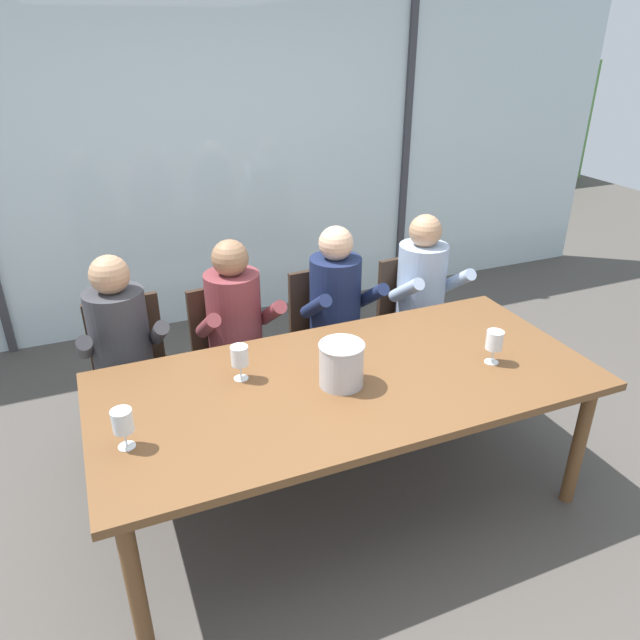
% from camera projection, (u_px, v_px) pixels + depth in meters
% --- Properties ---
extents(ground, '(14.00, 14.00, 0.00)m').
position_uv_depth(ground, '(283.00, 402.00, 3.98)').
color(ground, '#4C4742').
extents(window_glass_panel, '(7.59, 0.03, 2.60)m').
position_uv_depth(window_glass_panel, '(215.00, 164.00, 4.65)').
color(window_glass_panel, silver).
rests_on(window_glass_panel, ground).
extents(window_mullion_right, '(0.06, 0.06, 2.60)m').
position_uv_depth(window_mullion_right, '(405.00, 149.00, 5.22)').
color(window_mullion_right, '#38383D').
rests_on(window_mullion_right, ground).
extents(hillside_vineyard, '(13.59, 2.40, 1.82)m').
position_uv_depth(hillside_vineyard, '(148.00, 137.00, 8.14)').
color(hillside_vineyard, '#568942').
rests_on(hillside_vineyard, ground).
extents(dining_table, '(2.39, 1.09, 0.77)m').
position_uv_depth(dining_table, '(348.00, 390.00, 2.85)').
color(dining_table, brown).
rests_on(dining_table, ground).
extents(chair_near_curtain, '(0.47, 0.47, 0.90)m').
position_uv_depth(chair_near_curtain, '(132.00, 364.00, 3.40)').
color(chair_near_curtain, '#332319').
rests_on(chair_near_curtain, ground).
extents(chair_left_of_center, '(0.48, 0.48, 0.90)m').
position_uv_depth(chair_left_of_center, '(231.00, 348.00, 3.57)').
color(chair_left_of_center, '#332319').
rests_on(chair_left_of_center, ground).
extents(chair_center, '(0.46, 0.46, 0.90)m').
position_uv_depth(chair_center, '(326.00, 328.00, 3.81)').
color(chair_center, '#332319').
rests_on(chair_center, ground).
extents(chair_right_of_center, '(0.49, 0.49, 0.90)m').
position_uv_depth(chair_right_of_center, '(412.00, 312.00, 4.01)').
color(chair_right_of_center, '#332319').
rests_on(chair_right_of_center, ground).
extents(person_charcoal_jacket, '(0.48, 0.62, 1.22)m').
position_uv_depth(person_charcoal_jacket, '(123.00, 350.00, 3.19)').
color(person_charcoal_jacket, '#38383D').
rests_on(person_charcoal_jacket, ground).
extents(person_maroon_top, '(0.48, 0.62, 1.22)m').
position_uv_depth(person_maroon_top, '(239.00, 329.00, 3.41)').
color(person_maroon_top, brown).
rests_on(person_maroon_top, ground).
extents(person_navy_polo, '(0.47, 0.62, 1.22)m').
position_uv_depth(person_navy_polo, '(341.00, 311.00, 3.64)').
color(person_navy_polo, '#192347').
rests_on(person_navy_polo, ground).
extents(person_pale_blue_shirt, '(0.47, 0.61, 1.22)m').
position_uv_depth(person_pale_blue_shirt, '(427.00, 295.00, 3.85)').
color(person_pale_blue_shirt, '#9EB2D1').
rests_on(person_pale_blue_shirt, ground).
extents(ice_bucket_primary, '(0.22, 0.22, 0.21)m').
position_uv_depth(ice_bucket_primary, '(341.00, 364.00, 2.73)').
color(ice_bucket_primary, '#B7B7BC').
rests_on(ice_bucket_primary, dining_table).
extents(wine_glass_by_left_taster, '(0.08, 0.08, 0.17)m').
position_uv_depth(wine_glass_by_left_taster, '(123.00, 423.00, 2.31)').
color(wine_glass_by_left_taster, silver).
rests_on(wine_glass_by_left_taster, dining_table).
extents(wine_glass_near_bucket, '(0.08, 0.08, 0.17)m').
position_uv_depth(wine_glass_near_bucket, '(494.00, 341.00, 2.90)').
color(wine_glass_near_bucket, silver).
rests_on(wine_glass_near_bucket, dining_table).
extents(wine_glass_center_pour, '(0.08, 0.08, 0.17)m').
position_uv_depth(wine_glass_center_pour, '(240.00, 357.00, 2.76)').
color(wine_glass_center_pour, silver).
rests_on(wine_glass_center_pour, dining_table).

